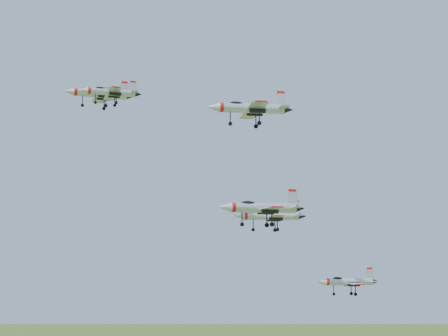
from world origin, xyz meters
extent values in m
cylinder|color=#B7BCC5|center=(-14.33, 11.40, 138.75)|extent=(9.78, 1.90, 1.40)
cone|color=#B7BCC5|center=(-20.15, 11.10, 138.75)|extent=(2.01, 1.50, 1.40)
cone|color=black|center=(-8.72, 11.69, 138.75)|extent=(1.57, 1.27, 1.19)
ellipsoid|color=black|center=(-16.70, 11.28, 139.28)|extent=(2.43, 1.13, 0.89)
cube|color=#B7BCC5|center=(-13.95, 8.39, 138.48)|extent=(2.73, 4.88, 0.15)
cube|color=#B7BCC5|center=(-14.27, 14.44, 138.48)|extent=(2.73, 4.88, 0.15)
cube|color=#B7BCC5|center=(-9.90, 11.63, 140.21)|extent=(1.63, 0.21, 2.27)
cube|color=red|center=(-9.90, 11.63, 141.40)|extent=(1.19, 0.21, 0.38)
cylinder|color=#B7BCC5|center=(-13.61, -1.51, 135.82)|extent=(7.77, 1.23, 1.12)
cone|color=#B7BCC5|center=(-18.27, -1.57, 135.82)|extent=(1.57, 1.14, 1.12)
cone|color=black|center=(-9.13, -1.45, 135.82)|extent=(1.22, 0.97, 0.95)
ellipsoid|color=black|center=(-15.51, -1.54, 136.24)|extent=(1.91, 0.83, 0.71)
cube|color=#B7BCC5|center=(-13.40, -3.92, 135.60)|extent=(2.03, 3.82, 0.12)
cube|color=#B7BCC5|center=(-13.47, 0.91, 135.60)|extent=(2.03, 3.82, 0.12)
cube|color=#B7BCC5|center=(-10.07, -1.46, 136.98)|extent=(1.29, 0.12, 1.81)
cube|color=red|center=(-10.07, -1.46, 137.93)|extent=(0.95, 0.13, 0.30)
cylinder|color=#B7BCC5|center=(6.45, -14.73, 131.38)|extent=(10.19, 2.74, 1.46)
cone|color=#B7BCC5|center=(0.45, -13.96, 131.38)|extent=(2.19, 1.70, 1.46)
cone|color=black|center=(12.22, -15.48, 131.38)|extent=(1.71, 1.43, 1.24)
ellipsoid|color=black|center=(4.00, -14.42, 131.93)|extent=(2.58, 1.35, 0.92)
cube|color=#B7BCC5|center=(6.27, -17.87, 131.10)|extent=(3.19, 5.22, 0.16)
cube|color=#B7BCC5|center=(7.07, -11.65, 131.10)|extent=(3.19, 5.22, 0.16)
cube|color=#B7BCC5|center=(11.00, -15.32, 132.89)|extent=(1.68, 0.35, 2.35)
cube|color=red|center=(11.00, -15.32, 134.13)|extent=(1.24, 0.31, 0.39)
cylinder|color=#B7BCC5|center=(15.66, 1.76, 115.99)|extent=(9.97, 3.21, 1.43)
cone|color=#B7BCC5|center=(9.84, 2.85, 115.99)|extent=(2.20, 1.76, 1.43)
cone|color=black|center=(21.27, 0.72, 115.99)|extent=(1.73, 1.47, 1.21)
ellipsoid|color=black|center=(13.29, 2.20, 116.52)|extent=(2.56, 1.45, 0.91)
cube|color=#B7BCC5|center=(15.31, -1.30, 115.71)|extent=(3.36, 5.21, 0.15)
cube|color=#B7BCC5|center=(16.44, 4.74, 115.71)|extent=(3.36, 5.21, 0.15)
cube|color=#B7BCC5|center=(20.08, 0.94, 117.47)|extent=(1.64, 0.43, 2.30)
cube|color=red|center=(20.08, 0.94, 118.67)|extent=(1.21, 0.37, 0.38)
cylinder|color=#B7BCC5|center=(8.05, -15.23, 116.06)|extent=(10.14, 1.88, 1.46)
cone|color=#B7BCC5|center=(2.00, -14.98, 116.06)|extent=(2.08, 1.54, 1.46)
cone|color=black|center=(13.87, -15.47, 116.06)|extent=(1.62, 1.30, 1.24)
ellipsoid|color=black|center=(5.58, -15.13, 116.61)|extent=(2.51, 1.15, 0.92)
cube|color=#B7BCC5|center=(8.14, -18.37, 115.78)|extent=(2.78, 5.03, 0.16)
cube|color=#B7BCC5|center=(8.40, -12.10, 115.78)|extent=(2.78, 5.03, 0.16)
cube|color=#B7BCC5|center=(12.64, -15.42, 117.57)|extent=(1.69, 0.20, 2.35)
cube|color=red|center=(12.64, -15.42, 118.81)|extent=(1.24, 0.21, 0.39)
cylinder|color=#B7BCC5|center=(30.74, 1.74, 104.19)|extent=(8.97, 2.40, 1.28)
cone|color=#B7BCC5|center=(25.45, 2.41, 104.19)|extent=(1.92, 1.50, 1.28)
cone|color=black|center=(35.83, 1.09, 104.19)|extent=(1.51, 1.26, 1.09)
ellipsoid|color=black|center=(28.58, 2.01, 104.67)|extent=(2.27, 1.19, 0.81)
cube|color=#B7BCC5|center=(30.58, -1.03, 103.94)|extent=(2.80, 4.59, 0.14)
cube|color=#B7BCC5|center=(31.28, 4.45, 103.94)|extent=(2.80, 4.59, 0.14)
cube|color=#B7BCC5|center=(34.75, 1.22, 105.52)|extent=(1.48, 0.30, 2.07)
cube|color=red|center=(34.75, 1.22, 106.61)|extent=(1.09, 0.27, 0.35)
camera|label=1|loc=(-23.89, -103.36, 108.97)|focal=50.00mm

